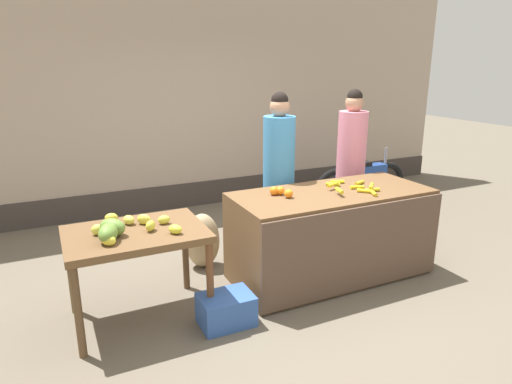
{
  "coord_description": "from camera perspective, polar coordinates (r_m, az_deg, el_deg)",
  "views": [
    {
      "loc": [
        -1.98,
        -3.49,
        2.12
      ],
      "look_at": [
        -0.25,
        0.15,
        0.93
      ],
      "focal_mm": 31.68,
      "sensor_mm": 36.0,
      "label": 1
    }
  ],
  "objects": [
    {
      "name": "produce_sack",
      "position": [
        4.8,
        -6.77,
        -6.11
      ],
      "size": [
        0.4,
        0.35,
        0.59
      ],
      "primitive_type": "ellipsoid",
      "rotation": [
        0.0,
        0.0,
        3.0
      ],
      "color": "tan",
      "rests_on": "ground"
    },
    {
      "name": "produce_crate",
      "position": [
        3.87,
        -3.78,
        -14.6
      ],
      "size": [
        0.44,
        0.32,
        0.26
      ],
      "primitive_type": "cube",
      "rotation": [
        0.0,
        0.0,
        -0.01
      ],
      "color": "#3359A5",
      "rests_on": "ground"
    },
    {
      "name": "banana_bunch_pile",
      "position": [
        4.55,
        12.26,
        0.62
      ],
      "size": [
        0.52,
        0.6,
        0.07
      ],
      "color": "gold",
      "rests_on": "fruit_stall_counter"
    },
    {
      "name": "vendor_woman_pink_shirt",
      "position": [
        5.5,
        11.87,
        3.29
      ],
      "size": [
        0.34,
        0.34,
        1.8
      ],
      "color": "#33333D",
      "rests_on": "ground"
    },
    {
      "name": "side_table_wooden",
      "position": [
        3.81,
        -14.91,
        -6.12
      ],
      "size": [
        1.11,
        0.78,
        0.79
      ],
      "color": "brown",
      "rests_on": "ground"
    },
    {
      "name": "vendor_woman_blue_shirt",
      "position": [
        4.88,
        2.88,
        2.02
      ],
      "size": [
        0.34,
        0.34,
        1.81
      ],
      "color": "#33333D",
      "rests_on": "ground"
    },
    {
      "name": "fruit_stall_counter",
      "position": [
        4.59,
        9.44,
        -5.29
      ],
      "size": [
        1.97,
        0.87,
        0.88
      ],
      "color": "brown",
      "rests_on": "ground"
    },
    {
      "name": "ground_plane",
      "position": [
        4.54,
        3.72,
        -11.51
      ],
      "size": [
        24.0,
        24.0,
        0.0
      ],
      "primitive_type": "plane",
      "color": "#665B4C"
    },
    {
      "name": "market_wall_back",
      "position": [
        6.69,
        -8.33,
        11.29
      ],
      "size": [
        9.01,
        0.23,
        3.15
      ],
      "color": "tan",
      "rests_on": "ground"
    },
    {
      "name": "mango_papaya_pile",
      "position": [
        3.7,
        -16.83,
        -4.4
      ],
      "size": [
        0.68,
        0.62,
        0.14
      ],
      "color": "#D2CF41",
      "rests_on": "side_table_wooden"
    },
    {
      "name": "orange_pile",
      "position": [
        4.25,
        3.13,
        0.05
      ],
      "size": [
        0.16,
        0.22,
        0.08
      ],
      "color": "orange",
      "rests_on": "fruit_stall_counter"
    },
    {
      "name": "parked_motorcycle",
      "position": [
        6.77,
        13.1,
        1.23
      ],
      "size": [
        1.6,
        0.18,
        0.88
      ],
      "color": "black",
      "rests_on": "ground"
    }
  ]
}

